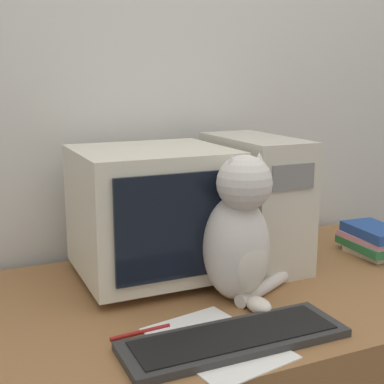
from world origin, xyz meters
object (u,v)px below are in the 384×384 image
crt_monitor (152,212)px  computer_tower (254,200)px  pen (140,332)px  cat (240,236)px  book_stack (374,240)px  keyboard (234,339)px

crt_monitor → computer_tower: (0.33, 0.00, 0.00)m
computer_tower → pen: size_ratio=2.82×
cat → book_stack: size_ratio=1.73×
crt_monitor → computer_tower: size_ratio=1.02×
keyboard → cat: size_ratio=1.30×
keyboard → pen: (-0.17, 0.12, -0.01)m
book_stack → computer_tower: bearing=164.5°
cat → pen: size_ratio=2.68×
crt_monitor → book_stack: size_ratio=1.85×
crt_monitor → pen: size_ratio=2.88×
book_stack → cat: bearing=-166.7°
crt_monitor → computer_tower: bearing=0.9°
book_stack → pen: 0.88m
crt_monitor → book_stack: (0.71, -0.10, -0.14)m
keyboard → book_stack: book_stack is taller
crt_monitor → keyboard: (0.02, -0.43, -0.18)m
crt_monitor → cat: (0.14, -0.23, -0.02)m
computer_tower → book_stack: size_ratio=1.82×
keyboard → cat: cat is taller
crt_monitor → keyboard: crt_monitor is taller
keyboard → computer_tower: bearing=55.4°
crt_monitor → cat: bearing=-58.5°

